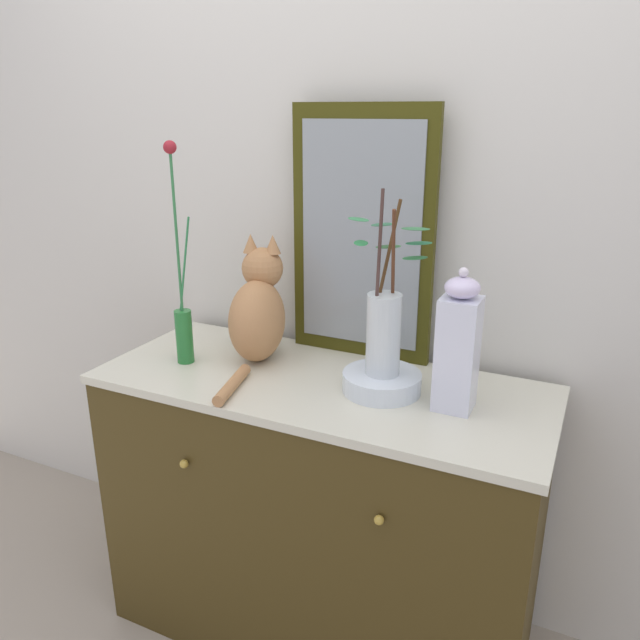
{
  "coord_description": "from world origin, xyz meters",
  "views": [
    {
      "loc": [
        0.67,
        -1.42,
        1.59
      ],
      "look_at": [
        0.0,
        0.0,
        1.05
      ],
      "focal_mm": 34.56,
      "sensor_mm": 36.0,
      "label": 1
    }
  ],
  "objects_px": {
    "mirror_leaning": "(362,236)",
    "cat_sitting": "(258,311)",
    "sideboard": "(320,511)",
    "vase_slim_green": "(183,313)",
    "jar_lidded_porcelain": "(457,346)",
    "vase_glass_clear": "(384,327)",
    "bowl_porcelain": "(382,382)"
  },
  "relations": [
    {
      "from": "mirror_leaning",
      "to": "cat_sitting",
      "type": "height_order",
      "value": "mirror_leaning"
    },
    {
      "from": "sideboard",
      "to": "vase_slim_green",
      "type": "xyz_separation_m",
      "value": [
        -0.42,
        -0.05,
        0.59
      ]
    },
    {
      "from": "cat_sitting",
      "to": "jar_lidded_porcelain",
      "type": "bearing_deg",
      "value": -7.1
    },
    {
      "from": "vase_glass_clear",
      "to": "jar_lidded_porcelain",
      "type": "height_order",
      "value": "vase_glass_clear"
    },
    {
      "from": "cat_sitting",
      "to": "vase_slim_green",
      "type": "height_order",
      "value": "vase_slim_green"
    },
    {
      "from": "mirror_leaning",
      "to": "vase_glass_clear",
      "type": "xyz_separation_m",
      "value": [
        0.16,
        -0.22,
        -0.19
      ]
    },
    {
      "from": "sideboard",
      "to": "jar_lidded_porcelain",
      "type": "relative_size",
      "value": 3.47
    },
    {
      "from": "mirror_leaning",
      "to": "jar_lidded_porcelain",
      "type": "height_order",
      "value": "mirror_leaning"
    },
    {
      "from": "bowl_porcelain",
      "to": "jar_lidded_porcelain",
      "type": "distance_m",
      "value": 0.24
    },
    {
      "from": "cat_sitting",
      "to": "vase_slim_green",
      "type": "bearing_deg",
      "value": -146.61
    },
    {
      "from": "bowl_porcelain",
      "to": "vase_slim_green",
      "type": "bearing_deg",
      "value": -174.23
    },
    {
      "from": "vase_glass_clear",
      "to": "jar_lidded_porcelain",
      "type": "distance_m",
      "value": 0.2
    },
    {
      "from": "cat_sitting",
      "to": "vase_glass_clear",
      "type": "relative_size",
      "value": 0.95
    },
    {
      "from": "mirror_leaning",
      "to": "sideboard",
      "type": "bearing_deg",
      "value": -95.06
    },
    {
      "from": "bowl_porcelain",
      "to": "jar_lidded_porcelain",
      "type": "height_order",
      "value": "jar_lidded_porcelain"
    },
    {
      "from": "vase_glass_clear",
      "to": "jar_lidded_porcelain",
      "type": "xyz_separation_m",
      "value": [
        0.2,
        -0.02,
        -0.01
      ]
    },
    {
      "from": "jar_lidded_porcelain",
      "to": "mirror_leaning",
      "type": "bearing_deg",
      "value": 145.59
    },
    {
      "from": "cat_sitting",
      "to": "bowl_porcelain",
      "type": "distance_m",
      "value": 0.44
    },
    {
      "from": "vase_slim_green",
      "to": "bowl_porcelain",
      "type": "distance_m",
      "value": 0.62
    },
    {
      "from": "vase_slim_green",
      "to": "mirror_leaning",
      "type": "bearing_deg",
      "value": 32.84
    },
    {
      "from": "cat_sitting",
      "to": "bowl_porcelain",
      "type": "height_order",
      "value": "cat_sitting"
    },
    {
      "from": "vase_slim_green",
      "to": "vase_glass_clear",
      "type": "xyz_separation_m",
      "value": [
        0.6,
        0.06,
        0.03
      ]
    },
    {
      "from": "mirror_leaning",
      "to": "cat_sitting",
      "type": "bearing_deg",
      "value": -147.55
    },
    {
      "from": "cat_sitting",
      "to": "vase_glass_clear",
      "type": "height_order",
      "value": "vase_glass_clear"
    },
    {
      "from": "vase_glass_clear",
      "to": "cat_sitting",
      "type": "bearing_deg",
      "value": 172.0
    },
    {
      "from": "sideboard",
      "to": "bowl_porcelain",
      "type": "bearing_deg",
      "value": 4.18
    },
    {
      "from": "mirror_leaning",
      "to": "jar_lidded_porcelain",
      "type": "xyz_separation_m",
      "value": [
        0.35,
        -0.24,
        -0.2
      ]
    },
    {
      "from": "jar_lidded_porcelain",
      "to": "bowl_porcelain",
      "type": "bearing_deg",
      "value": 175.16
    },
    {
      "from": "mirror_leaning",
      "to": "jar_lidded_porcelain",
      "type": "bearing_deg",
      "value": -34.41
    },
    {
      "from": "sideboard",
      "to": "mirror_leaning",
      "type": "relative_size",
      "value": 1.72
    },
    {
      "from": "sideboard",
      "to": "jar_lidded_porcelain",
      "type": "xyz_separation_m",
      "value": [
        0.38,
        -0.0,
        0.6
      ]
    },
    {
      "from": "sideboard",
      "to": "cat_sitting",
      "type": "height_order",
      "value": "cat_sitting"
    }
  ]
}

